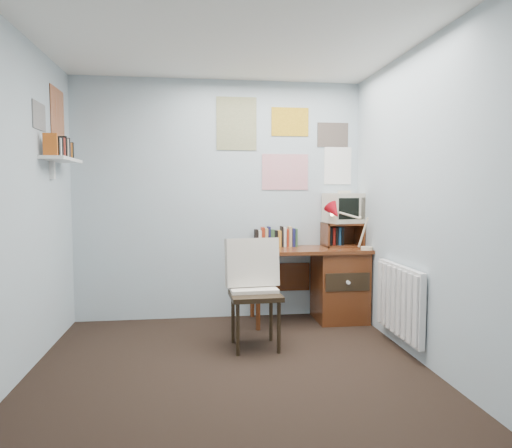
% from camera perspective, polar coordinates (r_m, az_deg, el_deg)
% --- Properties ---
extents(ground, '(3.50, 3.50, 0.00)m').
position_cam_1_polar(ground, '(3.36, -2.80, -19.52)').
color(ground, black).
rests_on(ground, ground).
extents(back_wall, '(3.00, 0.02, 2.50)m').
position_cam_1_polar(back_wall, '(4.82, -4.56, 2.98)').
color(back_wall, '#A3B1BA').
rests_on(back_wall, ground).
extents(right_wall, '(0.02, 3.50, 2.50)m').
position_cam_1_polar(right_wall, '(3.53, 22.19, 2.25)').
color(right_wall, '#A3B1BA').
rests_on(right_wall, ground).
extents(ceiling, '(3.00, 3.50, 0.02)m').
position_cam_1_polar(ceiling, '(3.28, -2.97, 24.67)').
color(ceiling, white).
rests_on(ceiling, back_wall).
extents(desk, '(1.20, 0.55, 0.76)m').
position_cam_1_polar(desk, '(4.85, 9.72, -7.10)').
color(desk, '#5C2C15').
rests_on(desk, ground).
extents(desk_chair, '(0.48, 0.46, 0.91)m').
position_cam_1_polar(desk_chair, '(3.94, -0.11, -8.94)').
color(desk_chair, black).
rests_on(desk_chair, ground).
extents(desk_lamp, '(0.31, 0.27, 0.42)m').
position_cam_1_polar(desk_lamp, '(4.67, 13.71, -0.58)').
color(desk_lamp, '#B80C19').
rests_on(desk_lamp, desk).
extents(tv_riser, '(0.40, 0.30, 0.25)m').
position_cam_1_polar(tv_riser, '(4.93, 10.73, -1.31)').
color(tv_riser, '#5C2C15').
rests_on(tv_riser, desk).
extents(crt_tv, '(0.42, 0.40, 0.34)m').
position_cam_1_polar(crt_tv, '(4.93, 10.96, 2.14)').
color(crt_tv, beige).
rests_on(crt_tv, tv_riser).
extents(book_row, '(0.60, 0.14, 0.22)m').
position_cam_1_polar(book_row, '(4.84, 3.36, -1.52)').
color(book_row, '#5C2C15').
rests_on(book_row, desk).
extents(radiator, '(0.09, 0.80, 0.60)m').
position_cam_1_polar(radiator, '(4.11, 17.53, -9.11)').
color(radiator, white).
rests_on(radiator, right_wall).
extents(wall_shelf, '(0.20, 0.62, 0.24)m').
position_cam_1_polar(wall_shelf, '(4.33, -23.12, 7.42)').
color(wall_shelf, white).
rests_on(wall_shelf, left_wall).
extents(posters_back, '(1.20, 0.01, 0.90)m').
position_cam_1_polar(posters_back, '(4.93, 3.68, 9.99)').
color(posters_back, white).
rests_on(posters_back, back_wall).
extents(posters_left, '(0.01, 0.70, 0.60)m').
position_cam_1_polar(posters_left, '(4.40, -24.47, 12.31)').
color(posters_left, white).
rests_on(posters_left, left_wall).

